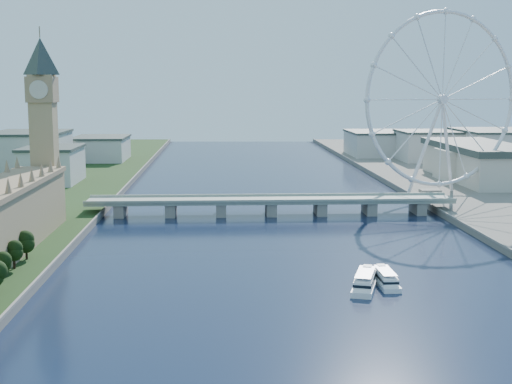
{
  "coord_description": "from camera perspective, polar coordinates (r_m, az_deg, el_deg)",
  "views": [
    {
      "loc": [
        -30.28,
        -122.95,
        76.7
      ],
      "look_at": [
        -13.49,
        210.0,
        27.18
      ],
      "focal_mm": 50.0,
      "sensor_mm": 36.0,
      "label": 1
    }
  ],
  "objects": [
    {
      "name": "london_eye",
      "position": [
        501.17,
        14.68,
        7.13
      ],
      "size": [
        113.6,
        39.12,
        124.3
      ],
      "color": "silver",
      "rests_on": "ground"
    },
    {
      "name": "big_ben",
      "position": [
        412.81,
        -16.7,
        6.69
      ],
      "size": [
        20.02,
        20.02,
        110.0
      ],
      "color": "tan",
      "rests_on": "ground"
    },
    {
      "name": "city_skyline",
      "position": [
        689.15,
        2.92,
        3.46
      ],
      "size": [
        505.0,
        280.0,
        32.0
      ],
      "color": "beige",
      "rests_on": "ground"
    },
    {
      "name": "tour_boat_far",
      "position": [
        285.13,
        10.3,
        -7.3
      ],
      "size": [
        7.31,
        28.24,
        6.22
      ],
      "primitive_type": null,
      "rotation": [
        0.0,
        0.0,
        0.0
      ],
      "color": "white",
      "rests_on": "ground"
    },
    {
      "name": "westminster_bridge",
      "position": [
        429.78,
        1.19,
        -0.94
      ],
      "size": [
        220.0,
        22.0,
        9.5
      ],
      "color": "gray",
      "rests_on": "ground"
    },
    {
      "name": "county_hall",
      "position": [
        594.79,
        17.33,
        0.65
      ],
      "size": [
        54.0,
        144.0,
        35.0
      ],
      "primitive_type": null,
      "color": "beige",
      "rests_on": "ground"
    },
    {
      "name": "tour_boat_near",
      "position": [
        278.54,
        8.7,
        -7.63
      ],
      "size": [
        17.14,
        32.57,
        7.0
      ],
      "primitive_type": null,
      "rotation": [
        0.0,
        0.0,
        -0.3
      ],
      "color": "white",
      "rests_on": "ground"
    }
  ]
}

